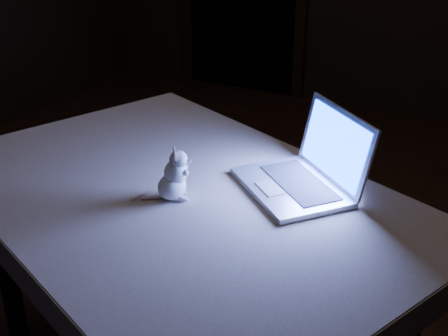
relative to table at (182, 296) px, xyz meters
The scene contains 5 objects.
floor 0.62m from the table, 102.53° to the left, with size 5.00×5.00×0.00m, color black.
table is the anchor object (origin of this frame).
tablecloth 0.34m from the table, 51.16° to the left, with size 1.48×0.98×0.09m, color beige, non-canonical shape.
laptop 0.59m from the table, 29.24° to the left, with size 0.34×0.30×0.23m, color silver, non-canonical shape.
plush_mouse 0.46m from the table, 79.55° to the right, with size 0.11×0.11×0.15m, color silver, non-canonical shape.
Camera 1 is at (0.92, -1.78, 1.57)m, focal length 48.00 mm.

